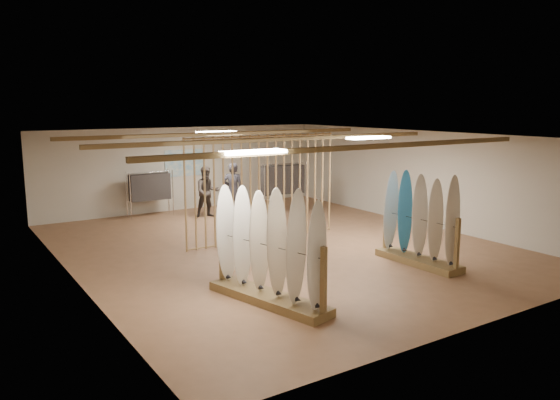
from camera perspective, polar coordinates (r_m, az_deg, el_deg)
floor at (r=13.91m, az=0.00°, el=-4.87°), size 12.00×12.00×0.00m
ceiling at (r=13.47m, az=0.00°, el=6.72°), size 12.00×12.00×0.00m
wall_back at (r=18.89m, az=-9.97°, el=3.25°), size 12.00×0.00×12.00m
wall_front at (r=9.28m, az=20.65°, el=-4.19°), size 12.00×0.00×12.00m
wall_left at (r=11.72m, az=-20.98°, el=-1.35°), size 0.00×12.00×12.00m
wall_right at (r=16.84m, az=14.44°, el=2.28°), size 0.00×12.00×12.00m
ceiling_slats at (r=13.47m, az=0.00°, el=6.38°), size 9.50×6.12×0.10m
light_panels at (r=13.47m, az=0.00°, el=6.46°), size 1.20×0.35×0.06m
bamboo_partition at (r=14.29m, az=-1.75°, el=1.26°), size 4.45×0.05×2.78m
poster at (r=18.85m, az=-9.96°, el=3.85°), size 1.40×0.03×0.90m
rack_left at (r=9.89m, az=-1.24°, el=-6.68°), size 1.20×2.72×2.14m
rack_right at (r=12.65m, az=14.33°, el=-3.43°), size 0.62×2.18×2.06m
clothing_rack_a at (r=17.87m, az=-13.45°, el=1.34°), size 1.38×0.36×1.48m
clothing_rack_b at (r=18.20m, az=0.29°, el=2.15°), size 1.55×0.54×1.67m
shopper_a at (r=17.22m, az=-4.93°, el=1.40°), size 0.88×0.85×2.01m
shopper_b at (r=17.47m, az=-7.62°, el=1.19°), size 1.03×0.89×1.84m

